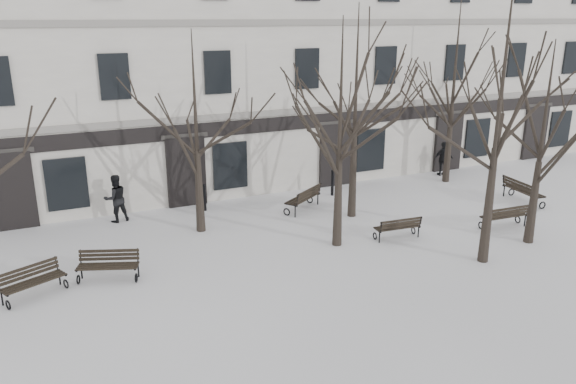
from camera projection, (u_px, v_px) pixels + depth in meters
ground at (360, 263)px, 17.94m from camera, size 100.00×100.00×0.00m
building at (225, 59)px, 27.53m from camera, size 40.40×10.20×11.40m
tree_1 at (341, 108)px, 17.98m from camera, size 5.31×5.31×7.58m
tree_2 at (502, 88)px, 16.44m from camera, size 6.21×6.21×8.87m
tree_3 at (545, 120)px, 18.35m from camera, size 4.81×4.81×6.87m
tree_4 at (195, 110)px, 19.32m from camera, size 5.01×5.01×7.16m
tree_5 at (356, 88)px, 20.70m from camera, size 5.62×5.62×8.03m
tree_6 at (455, 69)px, 25.25m from camera, size 5.91×5.91×8.44m
bench_0 at (32, 281)px, 15.70m from camera, size 1.82×1.28×0.88m
bench_1 at (398, 227)px, 19.76m from camera, size 1.69×0.74×0.83m
bench_2 at (505, 216)px, 20.75m from camera, size 1.85×0.77×0.91m
bench_3 at (108, 264)px, 16.69m from camera, size 1.87×1.23×0.90m
bench_4 at (304, 198)px, 22.68m from camera, size 1.97×1.64×0.98m
bench_5 at (522, 190)px, 23.60m from camera, size 0.95×2.06×1.01m
bollard_a at (205, 196)px, 22.61m from camera, size 0.14×0.14×1.12m
bollard_b at (332, 181)px, 24.54m from camera, size 0.15×0.15×1.18m
pedestrian_b at (118, 221)px, 21.61m from camera, size 1.02×0.86×1.85m
pedestrian_c at (442, 175)px, 27.83m from camera, size 1.05×0.61×1.68m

